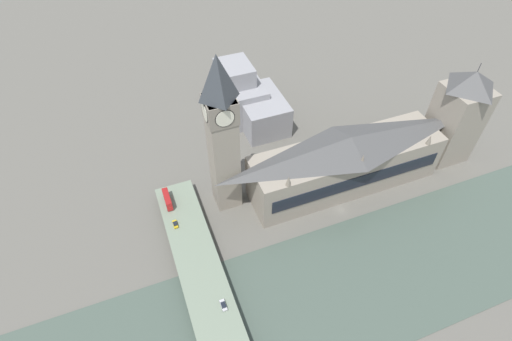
% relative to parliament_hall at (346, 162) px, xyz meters
% --- Properties ---
extents(ground_plane, '(600.00, 600.00, 0.00)m').
position_rel_parliament_hall_xyz_m(ground_plane, '(-14.07, 8.00, -14.58)').
color(ground_plane, '#605E56').
extents(river_water, '(54.20, 360.00, 0.30)m').
position_rel_parliament_hall_xyz_m(river_water, '(-47.17, 8.00, -14.43)').
color(river_water, '#47564C').
rests_on(river_water, ground_plane).
extents(parliament_hall, '(22.60, 88.55, 29.34)m').
position_rel_parliament_hall_xyz_m(parliament_hall, '(0.00, 0.00, 0.00)').
color(parliament_hall, gray).
rests_on(parliament_hall, ground_plane).
extents(clock_tower, '(11.97, 11.97, 74.33)m').
position_rel_parliament_hall_xyz_m(clock_tower, '(10.11, 53.66, 24.96)').
color(clock_tower, gray).
rests_on(clock_tower, ground_plane).
extents(victoria_tower, '(18.71, 18.71, 52.23)m').
position_rel_parliament_hall_xyz_m(victoria_tower, '(0.06, -57.63, 9.54)').
color(victoria_tower, gray).
rests_on(victoria_tower, ground_plane).
extents(road_bridge, '(140.40, 16.69, 5.46)m').
position_rel_parliament_hall_xyz_m(road_bridge, '(-47.17, 75.39, -10.17)').
color(road_bridge, '#5D6A59').
rests_on(road_bridge, ground_plane).
extents(double_decker_bus_mid, '(10.03, 2.55, 4.97)m').
position_rel_parliament_hall_xyz_m(double_decker_bus_mid, '(13.14, 79.63, -6.40)').
color(double_decker_bus_mid, red).
rests_on(double_decker_bus_mid, road_bridge).
extents(car_northbound_mid, '(4.39, 1.85, 1.34)m').
position_rel_parliament_hall_xyz_m(car_northbound_mid, '(-40.50, 71.55, -8.45)').
color(car_northbound_mid, silver).
rests_on(car_northbound_mid, road_bridge).
extents(car_northbound_tail, '(4.11, 1.79, 1.35)m').
position_rel_parliament_hall_xyz_m(car_northbound_tail, '(0.42, 79.43, -8.44)').
color(car_northbound_tail, gold).
rests_on(car_northbound_tail, road_bridge).
extents(city_block_west, '(20.36, 17.29, 30.90)m').
position_rel_parliament_hall_xyz_m(city_block_west, '(69.62, 28.74, 0.87)').
color(city_block_west, '#939399').
rests_on(city_block_west, ground_plane).
extents(city_block_center, '(32.33, 22.79, 17.53)m').
position_rel_parliament_hall_xyz_m(city_block_center, '(54.94, 19.46, -5.81)').
color(city_block_center, '#939399').
rests_on(city_block_center, ground_plane).
extents(city_block_east, '(20.31, 23.73, 20.93)m').
position_rel_parliament_hall_xyz_m(city_block_east, '(62.17, 27.29, -4.11)').
color(city_block_east, '#939399').
rests_on(city_block_east, ground_plane).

